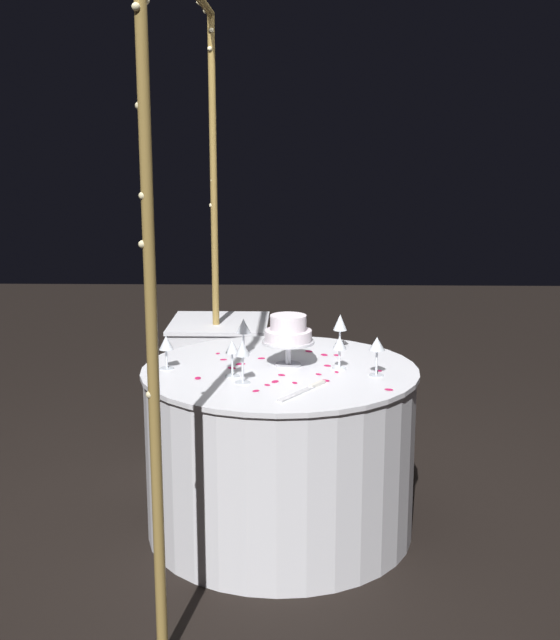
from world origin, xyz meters
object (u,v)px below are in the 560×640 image
tiered_cake (288,332)px  wine_glass_0 (242,350)px  wine_glass_5 (377,346)px  wine_glass_4 (340,345)px  decorative_arch (190,189)px  wine_glass_3 (232,350)px  wine_glass_6 (166,344)px  wine_glass_1 (340,324)px  cake_knife (305,390)px  side_table (220,383)px  wine_glass_2 (243,328)px  main_table (280,450)px

tiered_cake → wine_glass_0: (-0.26, 0.18, -0.01)m
wine_glass_5 → wine_glass_0: bearing=101.9°
wine_glass_0 → wine_glass_4: wine_glass_0 is taller
decorative_arch → wine_glass_4: bearing=-89.5°
wine_glass_3 → wine_glass_6: wine_glass_3 is taller
wine_glass_1 → wine_glass_6: 0.82m
wine_glass_3 → wine_glass_0: bearing=-152.0°
wine_glass_3 → cake_knife: size_ratio=0.59×
side_table → tiered_cake: size_ratio=3.16×
wine_glass_2 → decorative_arch: bearing=142.2°
wine_glass_4 → cake_knife: 0.36m
side_table → cake_knife: cake_knife is taller
tiered_cake → wine_glass_2: tiered_cake is taller
wine_glass_1 → wine_glass_5: size_ratio=0.98×
decorative_arch → wine_glass_1: (0.35, -0.63, -0.63)m
side_table → wine_glass_6: wine_glass_6 is taller
tiered_cake → wine_glass_2: size_ratio=1.41×
tiered_cake → wine_glass_0: bearing=145.7°
wine_glass_4 → cake_knife: wine_glass_4 is taller
decorative_arch → wine_glass_6: (-0.02, 0.11, -0.64)m
side_table → decorative_arch: bearing=179.4°
side_table → wine_glass_0: (-1.23, -0.21, 0.51)m
wine_glass_0 → wine_glass_4: 0.45m
wine_glass_2 → wine_glass_3: wine_glass_2 is taller
tiered_cake → wine_glass_4: (-0.04, -0.21, -0.04)m
side_table → wine_glass_5: size_ratio=4.32×
wine_glass_0 → wine_glass_3: (0.09, 0.05, -0.02)m
side_table → wine_glass_3: 1.25m
main_table → wine_glass_0: bearing=146.6°
decorative_arch → wine_glass_2: 0.70m
wine_glass_5 → cake_knife: 0.38m
decorative_arch → tiered_cake: size_ratio=10.33×
wine_glass_0 → decorative_arch: bearing=45.8°
decorative_arch → wine_glass_3: decorative_arch is taller
wine_glass_4 → wine_glass_6: size_ratio=0.97×
side_table → wine_glass_2: (-0.77, -0.18, 0.49)m
wine_glass_1 → cake_knife: wine_glass_1 is taller
wine_glass_3 → decorative_arch: bearing=54.3°
tiered_cake → main_table: bearing=141.6°
wine_glass_0 → wine_glass_5: (0.11, -0.53, -0.01)m
wine_glass_0 → wine_glass_2: 0.46m
wine_glass_2 → cake_knife: wine_glass_2 is taller
cake_knife → side_table: bearing=18.8°
side_table → wine_glass_6: 1.15m
tiered_cake → wine_glass_6: bearing=97.0°
decorative_arch → wine_glass_6: bearing=99.4°
wine_glass_3 → wine_glass_5: bearing=-87.8°
wine_glass_4 → wine_glass_6: 0.72m
wine_glass_3 → wine_glass_6: (0.11, 0.28, -0.01)m
decorative_arch → wine_glass_3: 0.66m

